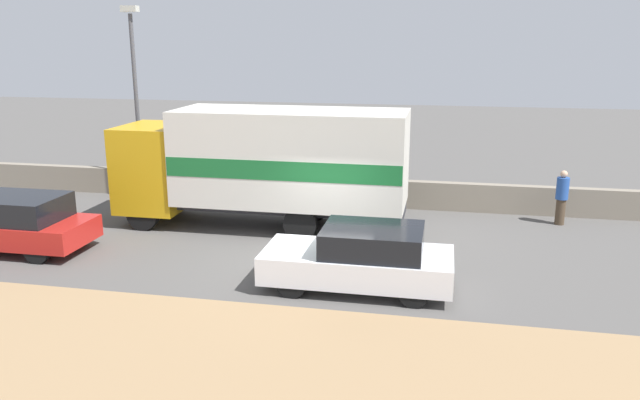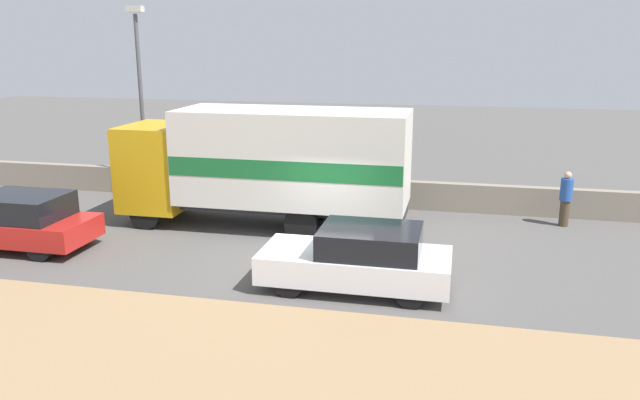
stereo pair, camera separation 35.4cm
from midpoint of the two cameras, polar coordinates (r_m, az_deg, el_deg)
The scene contains 8 objects.
ground_plane at distance 15.96m, azimuth 0.53°, elevation -5.92°, with size 80.00×80.00×0.00m, color #514F4C.
dirt_shoulder_foreground at distance 10.95m, azimuth -6.07°, elevation -16.10°, with size 60.00×6.02×0.04m.
stone_wall_backdrop at distance 21.45m, azimuth 3.90°, elevation 0.74°, with size 60.00×0.35×0.94m.
street_lamp at distance 22.49m, azimuth -15.65°, elevation 9.64°, with size 0.56×0.28×6.63m.
box_truck at distance 18.68m, azimuth -4.11°, elevation 3.51°, with size 8.68×2.57×3.58m.
car_hatchback at distance 14.29m, azimuth 4.33°, elevation -5.35°, with size 4.32×1.89×1.47m.
car_sedan_second at distance 18.83m, azimuth -25.55°, elevation -1.75°, with size 4.43×1.87×1.52m.
pedestrian at distance 20.42m, azimuth 22.02°, elevation 0.17°, with size 0.37×0.37×1.70m.
Camera 2 is at (3.31, -14.58, 5.59)m, focal length 35.00 mm.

